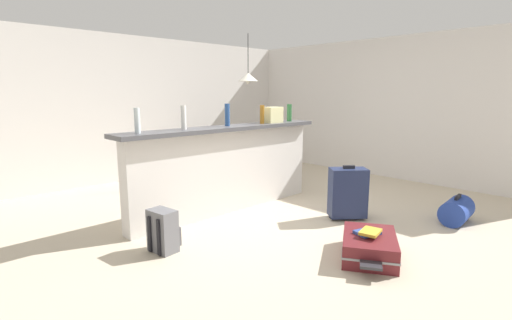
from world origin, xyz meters
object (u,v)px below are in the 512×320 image
at_px(bottle_clear, 137,121).
at_px(book_stack, 369,232).
at_px(bottle_amber, 262,114).
at_px(backpack_grey, 163,231).
at_px(dining_chair_far_side, 229,147).
at_px(dining_table, 248,143).
at_px(bottle_blue, 227,115).
at_px(bottle_white, 184,118).
at_px(bottle_green, 289,113).
at_px(duffel_bag_blue, 457,211).
at_px(suitcase_flat_maroon, 369,246).
at_px(suitcase_upright_navy, 348,193).
at_px(grocery_bag, 273,115).
at_px(pendant_lamp, 248,77).
at_px(dining_chair_near_partition, 270,154).

bearing_deg(bottle_clear, book_stack, -57.77).
relative_size(bottle_amber, backpack_grey, 0.60).
relative_size(bottle_amber, dining_chair_far_side, 0.27).
height_order(dining_table, book_stack, dining_table).
bearing_deg(bottle_blue, bottle_white, -179.31).
height_order(bottle_green, duffel_bag_blue, bottle_green).
distance_m(bottle_white, bottle_green, 1.84).
relative_size(bottle_amber, bottle_green, 1.01).
xyz_separation_m(bottle_white, bottle_blue, (0.66, 0.01, 0.00)).
height_order(bottle_amber, suitcase_flat_maroon, bottle_amber).
bearing_deg(suitcase_upright_navy, backpack_grey, 161.72).
distance_m(grocery_bag, dining_table, 1.47).
distance_m(bottle_clear, suitcase_upright_navy, 2.59).
xyz_separation_m(bottle_clear, bottle_blue, (1.25, 0.04, 0.01)).
bearing_deg(pendant_lamp, grocery_bag, -116.52).
bearing_deg(backpack_grey, suitcase_flat_maroon, -48.12).
relative_size(bottle_white, bottle_blue, 0.98).
bearing_deg(dining_chair_far_side, bottle_amber, -116.04).
bearing_deg(suitcase_upright_navy, bottle_clear, 149.04).
distance_m(bottle_clear, book_stack, 2.57).
height_order(bottle_white, pendant_lamp, pendant_lamp).
bearing_deg(bottle_blue, book_stack, -89.59).
bearing_deg(suitcase_flat_maroon, backpack_grey, 131.88).
relative_size(grocery_bag, book_stack, 0.92).
distance_m(bottle_white, dining_table, 2.47).
distance_m(dining_chair_near_partition, suitcase_flat_maroon, 3.00).
bearing_deg(dining_table, pendant_lamp, -128.02).
bearing_deg(duffel_bag_blue, bottle_green, 101.32).
bearing_deg(dining_chair_far_side, bottle_green, -98.70).
distance_m(grocery_bag, dining_chair_near_partition, 1.11).
relative_size(bottle_blue, duffel_bag_blue, 0.56).
xyz_separation_m(bottle_clear, bottle_white, (0.59, 0.03, 0.00)).
bearing_deg(dining_chair_far_side, bottle_clear, -146.61).
distance_m(grocery_bag, backpack_grey, 2.40).
bearing_deg(suitcase_upright_navy, bottle_amber, 101.66).
height_order(bottle_amber, dining_chair_far_side, bottle_amber).
relative_size(grocery_bag, suitcase_upright_navy, 0.39).
xyz_separation_m(bottle_white, bottle_amber, (1.23, -0.04, -0.01)).
xyz_separation_m(grocery_bag, pendant_lamp, (0.55, 1.11, 0.57)).
relative_size(grocery_bag, dining_table, 0.24).
bearing_deg(dining_chair_near_partition, bottle_blue, -157.48).
bearing_deg(dining_chair_far_side, duffel_bag_blue, -87.34).
bearing_deg(bottle_white, pendant_lamp, 28.32).
relative_size(dining_table, suitcase_flat_maroon, 1.25).
relative_size(bottle_blue, bottle_green, 1.13).
bearing_deg(bottle_blue, pendant_lamp, 38.50).
xyz_separation_m(bottle_amber, bottle_green, (0.60, 0.04, -0.00)).
distance_m(grocery_bag, duffel_bag_blue, 2.62).
bearing_deg(dining_chair_near_partition, pendant_lamp, 94.90).
distance_m(dining_table, suitcase_upright_navy, 2.55).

